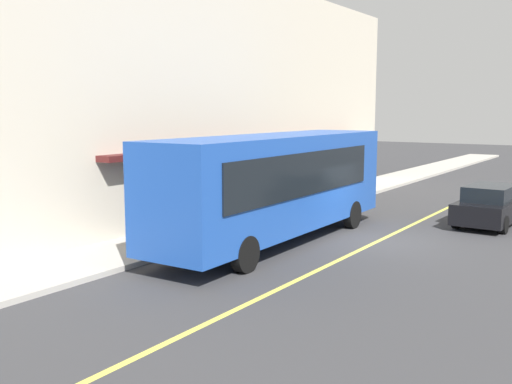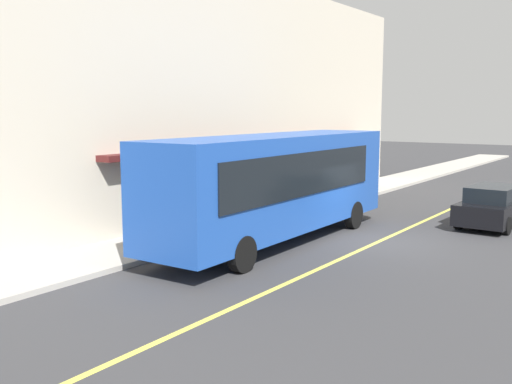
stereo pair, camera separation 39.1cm
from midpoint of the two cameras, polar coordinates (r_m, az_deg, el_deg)
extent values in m
plane|color=#38383A|center=(19.61, 11.36, -4.75)|extent=(120.00, 120.00, 0.00)
cube|color=#B2ADA3|center=(22.29, -2.05, -2.87)|extent=(80.00, 2.65, 0.15)
cube|color=#D8D14C|center=(19.61, 11.36, -4.74)|extent=(36.00, 0.16, 0.01)
cube|color=beige|center=(28.25, -8.22, 9.17)|extent=(25.92, 9.43, 9.79)
cube|color=#4C1919|center=(25.24, 0.31, 4.64)|extent=(18.15, 0.70, 0.20)
cube|color=black|center=(25.47, -0.11, 1.74)|extent=(15.55, 0.08, 2.00)
cube|color=#1E4CAD|center=(18.73, 1.46, 1.02)|extent=(11.04, 2.70, 3.00)
cube|color=black|center=(23.49, 8.42, 3.23)|extent=(0.16, 2.10, 1.80)
cube|color=black|center=(19.13, -2.26, 2.25)|extent=(8.80, 0.22, 1.32)
cube|color=black|center=(17.80, 4.45, 1.80)|extent=(8.80, 0.22, 1.32)
cube|color=#0CF259|center=(23.50, 8.53, 5.41)|extent=(0.11, 1.90, 0.36)
cube|color=#2D2D33|center=(23.77, 8.44, -0.62)|extent=(0.20, 2.40, 0.40)
cylinder|color=black|center=(22.52, 3.66, -1.67)|extent=(1.01, 0.32, 1.00)
cylinder|color=black|center=(21.52, 8.92, -2.20)|extent=(1.01, 0.32, 1.00)
cylinder|color=black|center=(16.84, -8.17, -5.03)|extent=(1.01, 0.32, 1.00)
cylinder|color=black|center=(15.49, -1.80, -6.11)|extent=(1.01, 0.32, 1.00)
cylinder|color=#2D2D33|center=(17.03, -11.37, -0.68)|extent=(0.12, 0.12, 3.20)
cube|color=black|center=(17.04, -11.95, 3.20)|extent=(0.30, 0.30, 0.90)
sphere|color=red|center=(17.14, -12.38, 4.12)|extent=(0.18, 0.18, 0.18)
sphere|color=orange|center=(17.16, -12.35, 3.22)|extent=(0.18, 0.18, 0.18)
sphere|color=green|center=(17.18, -12.32, 2.32)|extent=(0.18, 0.18, 0.18)
cube|color=black|center=(23.49, 21.60, -1.58)|extent=(4.37, 1.98, 0.75)
cube|color=black|center=(23.25, 21.58, -0.05)|extent=(2.47, 1.61, 0.55)
cylinder|color=black|center=(25.10, 20.59, -1.59)|extent=(0.65, 0.25, 0.64)
cylinder|color=black|center=(22.41, 18.60, -2.59)|extent=(0.65, 0.25, 0.64)
cylinder|color=black|center=(21.98, 22.67, -2.99)|extent=(0.65, 0.25, 0.64)
cylinder|color=black|center=(18.84, -7.29, -3.52)|extent=(0.18, 0.18, 0.77)
cylinder|color=#33388C|center=(18.71, -7.32, -1.44)|extent=(0.34, 0.34, 0.61)
sphere|color=tan|center=(18.65, -7.35, -0.19)|extent=(0.22, 0.22, 0.22)
camera|label=1|loc=(0.20, -90.58, -0.08)|focal=40.76mm
camera|label=2|loc=(0.20, 89.42, 0.08)|focal=40.76mm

